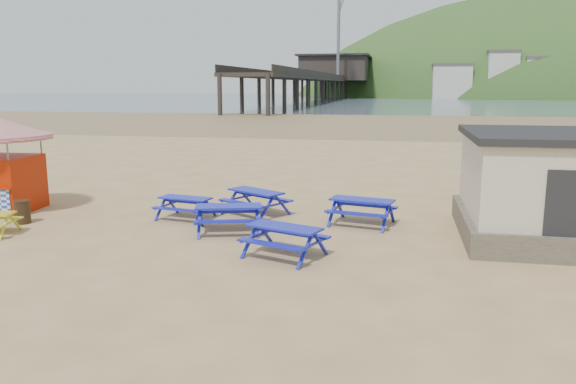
# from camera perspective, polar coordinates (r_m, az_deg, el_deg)

# --- Properties ---
(ground) EXTENTS (400.00, 400.00, 0.00)m
(ground) POSITION_cam_1_polar(r_m,az_deg,el_deg) (17.60, -5.31, -3.94)
(ground) COLOR tan
(ground) RESTS_ON ground
(wet_sand) EXTENTS (400.00, 400.00, 0.00)m
(wet_sand) POSITION_cam_1_polar(r_m,az_deg,el_deg) (71.61, 7.38, 7.15)
(wet_sand) COLOR olive
(wet_sand) RESTS_ON ground
(sea) EXTENTS (400.00, 400.00, 0.00)m
(sea) POSITION_cam_1_polar(r_m,az_deg,el_deg) (186.42, 9.89, 9.28)
(sea) COLOR #4A5D6A
(sea) RESTS_ON ground
(picnic_table_blue_a) EXTENTS (1.99, 1.71, 0.74)m
(picnic_table_blue_a) POSITION_cam_1_polar(r_m,az_deg,el_deg) (19.32, -10.36, -1.60)
(picnic_table_blue_a) COLOR #1D0CB1
(picnic_table_blue_a) RESTS_ON ground
(picnic_table_blue_b) EXTENTS (2.61, 2.47, 0.86)m
(picnic_table_blue_b) POSITION_cam_1_polar(r_m,az_deg,el_deg) (19.60, -3.27, -1.08)
(picnic_table_blue_b) COLOR #1D0CB1
(picnic_table_blue_b) RESTS_ON ground
(picnic_table_blue_c) EXTENTS (2.32, 2.02, 0.85)m
(picnic_table_blue_c) POSITION_cam_1_polar(r_m,az_deg,el_deg) (18.34, 7.50, -2.01)
(picnic_table_blue_c) COLOR #1D0CB1
(picnic_table_blue_c) RESTS_ON ground
(picnic_table_blue_d) EXTENTS (2.37, 2.10, 0.84)m
(picnic_table_blue_d) POSITION_cam_1_polar(r_m,az_deg,el_deg) (17.35, -6.04, -2.72)
(picnic_table_blue_d) COLOR #1D0CB1
(picnic_table_blue_d) RESTS_ON ground
(picnic_table_blue_e) EXTENTS (2.40, 2.17, 0.83)m
(picnic_table_blue_e) POSITION_cam_1_polar(r_m,az_deg,el_deg) (14.84, -0.35, -5.03)
(picnic_table_blue_e) COLOR #1D0CB1
(picnic_table_blue_e) RESTS_ON ground
(ice_cream_kiosk) EXTENTS (3.98, 3.98, 3.36)m
(ice_cream_kiosk) POSITION_cam_1_polar(r_m,az_deg,el_deg) (22.41, -27.25, 3.59)
(ice_cream_kiosk) COLOR #AF1C02
(ice_cream_kiosk) RESTS_ON ground
(litter_bin) EXTENTS (0.52, 0.52, 0.77)m
(litter_bin) POSITION_cam_1_polar(r_m,az_deg,el_deg) (20.31, -25.37, -1.82)
(litter_bin) COLOR #322512
(litter_bin) RESTS_ON ground
(pier) EXTENTS (24.00, 220.00, 39.29)m
(pier) POSITION_cam_1_polar(r_m,az_deg,el_deg) (195.87, 4.65, 11.06)
(pier) COLOR black
(pier) RESTS_ON ground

